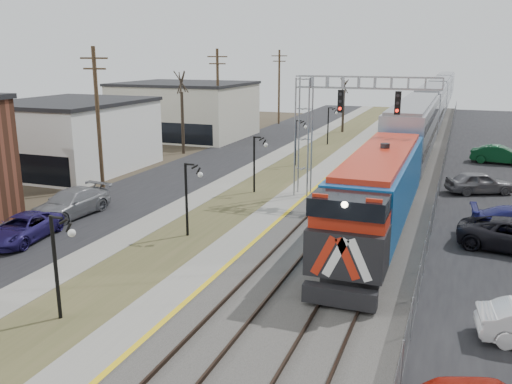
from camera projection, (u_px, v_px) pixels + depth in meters
The scene contains 19 objects.
street_west at pixel (202, 166), 46.99m from camera, with size 7.00×120.00×0.04m, color black.
sidewalk at pixel (251, 170), 45.44m from camera, with size 2.00×120.00×0.08m, color gray.
grass_median at pixel (285, 173), 44.41m from camera, with size 4.00×120.00×0.06m, color #454926.
platform at pixel (320, 174), 43.36m from camera, with size 2.00×120.00×0.24m, color gray.
ballast_bed at pixel (384, 179), 41.65m from camera, with size 8.00×120.00×0.20m, color #595651.
platform_edge at pixel (331, 174), 43.03m from camera, with size 0.24×120.00×0.01m, color gold.
track_near at pixel (358, 175), 42.29m from camera, with size 1.58×120.00×0.15m.
track_far at pixel (404, 179), 41.09m from camera, with size 1.58×120.00×0.15m.
train at pixel (432, 106), 70.30m from camera, with size 3.00×108.65×5.33m.
signal_gantry at pixel (330, 116), 34.89m from camera, with size 9.00×1.07×8.15m.
lampposts at pixel (189, 199), 28.78m from camera, with size 0.14×62.14×4.00m.
utility_poles at pixel (98, 120), 37.72m from camera, with size 0.28×80.28×10.00m.
fence at pixel (442, 175), 40.04m from camera, with size 0.04×120.00×1.60m, color gray.
buildings_west at pixel (20, 145), 39.72m from camera, with size 14.00×67.00×7.00m.
bare_trees at pixel (209, 129), 50.27m from camera, with size 12.30×42.30×5.95m.
car_lot_e at pixel (480, 183), 37.65m from camera, with size 1.82×4.53×1.54m, color slate.
car_lot_f at pixel (500, 155), 47.81m from camera, with size 1.68×4.81×1.59m, color #0D4421.
car_street_a at pixel (22, 229), 28.09m from camera, with size 2.23×4.83×1.34m, color #201855.
car_street_b at pixel (71, 204), 32.30m from camera, with size 2.24×5.51×1.60m, color slate.
Camera 1 is at (9.17, -6.44, 9.50)m, focal length 38.00 mm.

